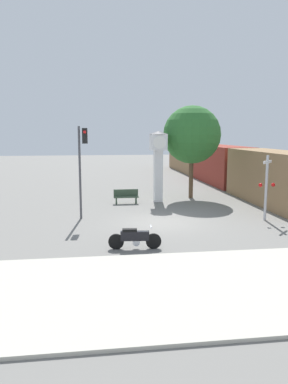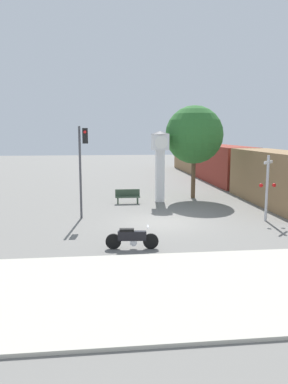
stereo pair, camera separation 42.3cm
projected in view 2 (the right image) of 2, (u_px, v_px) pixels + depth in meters
The scene contains 9 objects.
ground_plane at pixel (162, 222), 19.21m from camera, with size 120.00×120.00×0.00m, color slate.
sidewalk_strip at pixel (207, 286), 11.11m from camera, with size 36.00×6.00×0.10m.
motorcycle at pixel (132, 238), 14.76m from camera, with size 2.10×0.46×0.92m.
clock_tower at pixel (160, 155), 24.61m from camera, with size 1.25×1.25×4.68m.
freight_train at pixel (223, 164), 34.42m from camera, with size 2.80×32.43×3.40m.
traffic_light at pixel (82, 156), 19.69m from camera, with size 0.50×0.35×4.90m.
railroad_crossing_signal at pixel (267, 185), 19.31m from camera, with size 0.90×0.82×3.42m.
street_tree at pixel (194, 135), 25.78m from camera, with size 3.99×3.99×6.42m.
bench at pixel (128, 196), 24.30m from camera, with size 1.60×0.44×0.92m.
Camera 2 is at (-3.05, -18.50, 4.54)m, focal length 35.00 mm.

